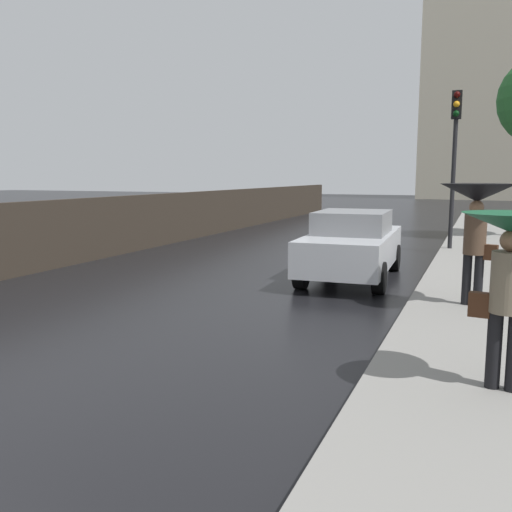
{
  "coord_description": "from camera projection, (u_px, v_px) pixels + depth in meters",
  "views": [
    {
      "loc": [
        5.06,
        -3.44,
        2.19
      ],
      "look_at": [
        1.52,
        5.24,
        0.82
      ],
      "focal_mm": 38.97,
      "sensor_mm": 36.0,
      "label": 1
    }
  ],
  "objects": [
    {
      "name": "car_silver_mid_road",
      "position": [
        352.0,
        245.0,
        11.71
      ],
      "size": [
        1.86,
        4.18,
        1.45
      ],
      "rotation": [
        0.0,
        0.0,
        0.04
      ],
      "color": "#B2B5BA",
      "rests_on": "ground"
    },
    {
      "name": "pedestrian_with_umbrella_near",
      "position": [
        477.0,
        206.0,
        8.62
      ],
      "size": [
        1.12,
        1.12,
        1.92
      ],
      "rotation": [
        0.0,
        0.0,
        -0.24
      ],
      "color": "black",
      "rests_on": "sidewalk_strip"
    },
    {
      "name": "pedestrian_with_umbrella_far",
      "position": [
        510.0,
        254.0,
        5.18
      ],
      "size": [
        0.91,
        0.91,
        1.7
      ],
      "rotation": [
        0.0,
        0.0,
        -0.12
      ],
      "color": "black",
      "rests_on": "sidewalk_strip"
    },
    {
      "name": "traffic_light",
      "position": [
        455.0,
        140.0,
        15.28
      ],
      "size": [
        0.26,
        0.39,
        4.33
      ],
      "color": "black",
      "rests_on": "sidewalk_strip"
    },
    {
      "name": "distant_tower",
      "position": [
        493.0,
        40.0,
        51.72
      ],
      "size": [
        11.87,
        11.94,
        29.28
      ],
      "color": "beige",
      "rests_on": "ground"
    }
  ]
}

